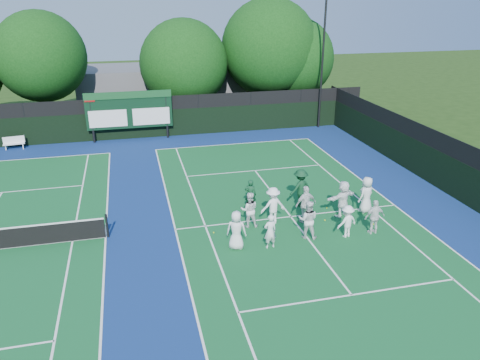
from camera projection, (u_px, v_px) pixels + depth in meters
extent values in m
plane|color=#1D370F|center=(298.00, 226.00, 21.31)|extent=(120.00, 120.00, 0.00)
cube|color=navy|center=(164.00, 231.00, 20.90)|extent=(34.00, 32.00, 0.01)
cube|color=#115527|center=(291.00, 217.00, 22.21)|extent=(10.97, 23.77, 0.00)
cube|color=white|center=(234.00, 144.00, 32.93)|extent=(10.97, 0.08, 0.00)
cube|color=white|center=(175.00, 229.00, 21.01)|extent=(0.08, 23.77, 0.00)
cube|color=white|center=(394.00, 205.00, 23.42)|extent=(0.08, 23.77, 0.00)
cube|color=white|center=(205.00, 226.00, 21.31)|extent=(0.08, 23.77, 0.00)
cube|color=white|center=(370.00, 208.00, 23.12)|extent=(0.08, 23.77, 0.00)
cube|color=white|center=(352.00, 295.00, 16.44)|extent=(8.23, 0.08, 0.00)
cube|color=white|center=(255.00, 171.00, 27.98)|extent=(8.23, 0.08, 0.00)
cube|color=white|center=(291.00, 217.00, 22.21)|extent=(0.08, 12.80, 0.00)
cube|color=white|center=(21.00, 159.00, 29.86)|extent=(10.97, 0.08, 0.00)
cube|color=white|center=(106.00, 237.00, 20.34)|extent=(0.08, 23.77, 0.00)
cube|color=white|center=(73.00, 241.00, 20.04)|extent=(0.08, 23.77, 0.00)
cube|color=white|center=(2.00, 192.00, 24.91)|extent=(8.23, 0.08, 0.00)
cube|color=black|center=(145.00, 124.00, 34.06)|extent=(34.00, 0.08, 2.00)
cube|color=black|center=(143.00, 104.00, 33.50)|extent=(34.00, 0.05, 1.00)
cube|color=black|center=(459.00, 181.00, 23.82)|extent=(0.08, 32.00, 2.00)
cube|color=black|center=(464.00, 153.00, 23.27)|extent=(0.05, 32.00, 1.00)
cylinder|color=black|center=(92.00, 119.00, 32.63)|extent=(0.16, 0.16, 3.50)
cylinder|color=black|center=(167.00, 114.00, 33.77)|extent=(0.16, 0.16, 3.50)
cube|color=black|center=(129.00, 110.00, 33.03)|extent=(6.00, 0.15, 2.60)
cube|color=#144721|center=(128.00, 95.00, 32.53)|extent=(6.00, 0.05, 0.50)
cube|color=silver|center=(108.00, 119.00, 32.80)|extent=(2.60, 0.04, 1.20)
cube|color=silver|center=(151.00, 116.00, 33.46)|extent=(2.60, 0.04, 1.20)
cube|color=#9F0D0F|center=(89.00, 98.00, 32.00)|extent=(0.70, 0.04, 0.50)
cube|color=#5B5B60|center=(184.00, 88.00, 41.78)|extent=(18.00, 6.00, 4.00)
cylinder|color=black|center=(322.00, 63.00, 35.27)|extent=(0.16, 0.16, 10.00)
cylinder|color=black|center=(107.00, 226.00, 20.17)|extent=(0.10, 0.10, 1.10)
cube|color=white|center=(14.00, 144.00, 31.72)|extent=(1.40, 0.56, 0.05)
cube|color=white|center=(14.00, 140.00, 31.75)|extent=(1.36, 0.25, 0.45)
cube|color=white|center=(6.00, 147.00, 31.67)|extent=(0.10, 0.32, 0.36)
cube|color=white|center=(23.00, 146.00, 31.91)|extent=(0.10, 0.32, 0.36)
cylinder|color=black|center=(49.00, 111.00, 35.48)|extent=(0.44, 0.44, 3.14)
sphere|color=#0C360D|center=(41.00, 57.00, 33.98)|extent=(6.56, 6.56, 6.56)
sphere|color=#0C360D|center=(51.00, 65.00, 34.63)|extent=(4.59, 4.59, 4.59)
cylinder|color=black|center=(186.00, 110.00, 37.95)|extent=(0.44, 0.44, 2.19)
sphere|color=#0C360D|center=(184.00, 64.00, 36.58)|extent=(6.88, 6.88, 6.88)
sphere|color=#0C360D|center=(191.00, 72.00, 37.24)|extent=(4.82, 4.82, 4.82)
cylinder|color=black|center=(268.00, 101.00, 39.35)|extent=(0.44, 0.44, 2.90)
sphere|color=#0C360D|center=(270.00, 47.00, 37.73)|extent=(7.77, 7.77, 7.77)
sphere|color=#0C360D|center=(275.00, 57.00, 38.42)|extent=(5.44, 5.44, 5.44)
cylinder|color=black|center=(292.00, 102.00, 39.90)|extent=(0.44, 0.44, 2.46)
sphere|color=#0C360D|center=(294.00, 58.00, 38.53)|extent=(6.58, 6.58, 6.58)
sphere|color=#0C360D|center=(299.00, 65.00, 39.17)|extent=(4.60, 4.60, 4.60)
sphere|color=#C0CF18|center=(275.00, 193.00, 24.82)|extent=(0.07, 0.07, 0.07)
sphere|color=#C0CF18|center=(373.00, 224.00, 21.44)|extent=(0.07, 0.07, 0.07)
sphere|color=#C0CF18|center=(214.00, 233.00, 20.68)|extent=(0.07, 0.07, 0.07)
sphere|color=#C0CF18|center=(327.00, 208.00, 23.06)|extent=(0.07, 0.07, 0.07)
sphere|color=#C0CF18|center=(325.00, 220.00, 21.81)|extent=(0.07, 0.07, 0.07)
imported|color=white|center=(236.00, 230.00, 19.17)|extent=(0.96, 0.79, 1.69)
imported|color=white|center=(270.00, 231.00, 19.25)|extent=(0.60, 0.44, 1.51)
imported|color=silver|center=(308.00, 220.00, 20.01)|extent=(1.04, 0.94, 1.74)
imported|color=white|center=(347.00, 221.00, 20.15)|extent=(1.06, 0.77, 1.47)
imported|color=silver|center=(375.00, 217.00, 20.42)|extent=(0.94, 0.41, 1.59)
imported|color=white|center=(249.00, 210.00, 21.01)|extent=(0.91, 0.76, 1.67)
imported|color=white|center=(273.00, 206.00, 21.30)|extent=(1.22, 0.81, 1.76)
imported|color=silver|center=(306.00, 204.00, 21.41)|extent=(1.12, 0.63, 1.80)
imported|color=white|center=(343.00, 199.00, 21.99)|extent=(1.74, 1.02, 1.79)
imported|color=silver|center=(366.00, 195.00, 22.41)|extent=(1.03, 0.88, 1.79)
imported|color=#103D21|center=(250.00, 195.00, 22.73)|extent=(0.67, 0.57, 1.55)
imported|color=#0F381E|center=(300.00, 188.00, 23.06)|extent=(1.40, 1.09, 1.91)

